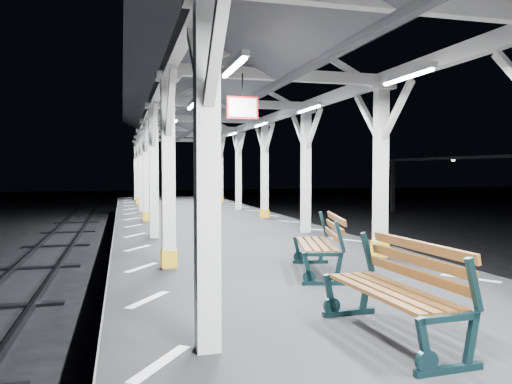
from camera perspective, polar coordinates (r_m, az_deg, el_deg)
name	(u,v)px	position (r m, az deg, el deg)	size (l,w,h in m)	color
ground	(323,357)	(7.59, 7.66, -18.22)	(120.00, 120.00, 0.00)	black
platform	(323,323)	(7.43, 7.68, -14.61)	(6.00, 50.00, 1.00)	black
hazard_stripes_left	(148,300)	(6.77, -12.25, -11.94)	(1.00, 48.00, 0.01)	silver
hazard_stripes_right	(470,278)	(8.53, 23.26, -9.06)	(1.00, 48.00, 0.01)	silver
canopy	(325,36)	(7.33, 7.93, 17.29)	(5.40, 49.00, 4.65)	silver
bench_near	(400,287)	(5.26, 16.13, -10.40)	(0.75, 1.83, 0.98)	black
bench_mid	(323,242)	(8.22, 7.63, -5.73)	(1.07, 1.87, 0.95)	black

